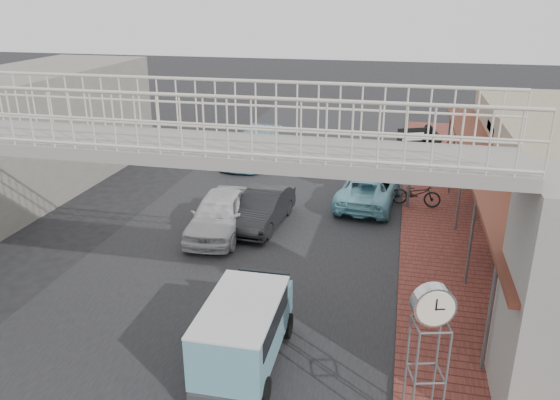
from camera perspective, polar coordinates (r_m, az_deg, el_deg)
The scene contains 14 objects.
ground at distance 16.72m, azimuth -5.33°, elevation -8.00°, with size 120.00×120.00×0.00m, color black.
road_strip at distance 16.72m, azimuth -5.33°, elevation -7.99°, with size 10.00×60.00×0.01m, color black.
sidewalk at distance 18.76m, azimuth 17.02°, elevation -5.38°, with size 3.00×40.00×0.10m, color brown.
footbridge at distance 11.99m, azimuth -11.68°, elevation -3.46°, with size 16.40×2.40×6.34m.
building_far_left at distance 25.96m, azimuth -25.08°, elevation 6.47°, with size 5.00×14.00×5.00m, color gray.
white_hatchback at distance 19.42m, azimuth -6.36°, elevation -1.42°, with size 1.75×4.35×1.48m, color silver.
dark_sedan at distance 19.99m, azimuth -1.82°, elevation -0.91°, with size 1.38×3.97×1.31m, color black.
angkot_curb at distance 22.35m, azimuth 9.27°, elevation 1.17°, with size 2.15×4.66×1.30m, color #75BCCC.
angkot_far at distance 27.84m, azimuth -2.89°, elevation 5.48°, with size 2.07×5.10×1.48m, color #73AEC7.
angkot_van at distance 12.49m, azimuth -3.77°, elevation -12.83°, with size 1.67×3.56×1.74m.
motorcycle_near at distance 22.32m, azimuth 14.02°, elevation 0.67°, with size 0.67×1.93×1.02m, color black.
motorcycle_far at distance 26.00m, azimuth 16.55°, elevation 3.35°, with size 0.52×1.84×1.11m, color black.
street_clock at distance 10.21m, azimuth 15.64°, elevation -11.22°, with size 0.81×0.74×3.16m.
arrow_sign at distance 21.77m, azimuth 15.73°, elevation 5.99°, with size 2.00×1.36×3.32m.
Camera 1 is at (4.73, -13.91, 7.97)m, focal length 35.00 mm.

